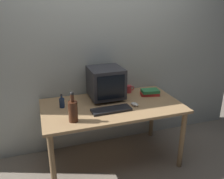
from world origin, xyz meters
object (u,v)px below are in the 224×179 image
bottle_short (62,102)px  book_stack (150,92)px  mug (129,89)px  computer_mouse (135,104)px  crt_monitor (106,83)px  keyboard (111,110)px  bottle_tall (73,110)px

bottle_short → book_stack: (1.07, 0.03, -0.02)m
mug → bottle_short: bearing=-167.1°
computer_mouse → mug: (0.09, 0.40, 0.03)m
crt_monitor → bottle_short: crt_monitor is taller
crt_monitor → keyboard: (-0.05, -0.35, -0.18)m
mug → bottle_tall: bearing=-145.1°
book_stack → mug: bearing=141.6°
crt_monitor → book_stack: (0.54, -0.07, -0.16)m
bottle_short → crt_monitor: bearing=10.7°
crt_monitor → computer_mouse: crt_monitor is taller
computer_mouse → mug: bearing=57.1°
crt_monitor → bottle_tall: crt_monitor is taller
keyboard → mug: (0.37, 0.44, 0.03)m
computer_mouse → bottle_tall: bearing=171.5°
keyboard → crt_monitor: bearing=80.7°
bottle_tall → book_stack: (1.00, 0.38, -0.08)m
bottle_short → book_stack: size_ratio=0.64×
bottle_short → book_stack: 1.07m
keyboard → computer_mouse: 0.28m
book_stack → mug: size_ratio=2.03×
bottle_tall → mug: 0.96m
computer_mouse → bottle_short: (-0.76, 0.21, 0.04)m
crt_monitor → keyboard: size_ratio=0.94×
bottle_short → keyboard: bearing=-27.5°
keyboard → computer_mouse: size_ratio=4.20×
crt_monitor → computer_mouse: bearing=-52.6°
crt_monitor → mug: 0.37m
keyboard → book_stack: size_ratio=1.73×
computer_mouse → bottle_tall: bottle_tall is taller
computer_mouse → bottle_short: 0.79m
crt_monitor → computer_mouse: (0.24, -0.31, -0.17)m
computer_mouse → book_stack: book_stack is taller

